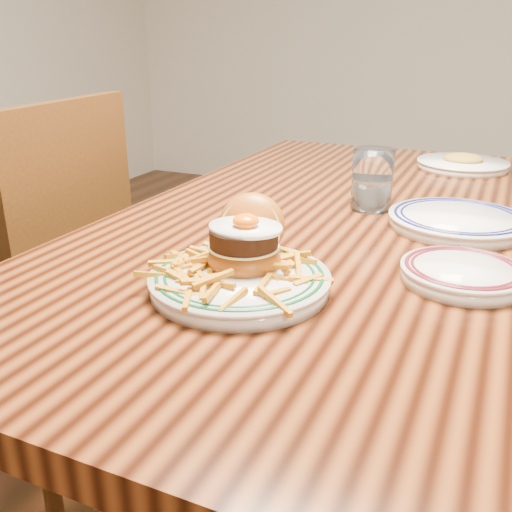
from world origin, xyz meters
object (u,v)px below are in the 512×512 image
at_px(side_plate, 463,273).
at_px(main_plate, 242,264).
at_px(chair_left, 39,284).
at_px(table, 332,254).

bearing_deg(side_plate, main_plate, -136.25).
bearing_deg(main_plate, chair_left, 145.26).
distance_m(chair_left, main_plate, 0.79).
height_order(main_plate, side_plate, main_plate).
xyz_separation_m(chair_left, main_plate, (0.69, -0.26, 0.27)).
xyz_separation_m(table, main_plate, (-0.02, -0.40, 0.12)).
height_order(table, main_plate, main_plate).
bearing_deg(main_plate, side_plate, 12.44).
relative_size(chair_left, side_plate, 4.98).
bearing_deg(main_plate, table, 73.15).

